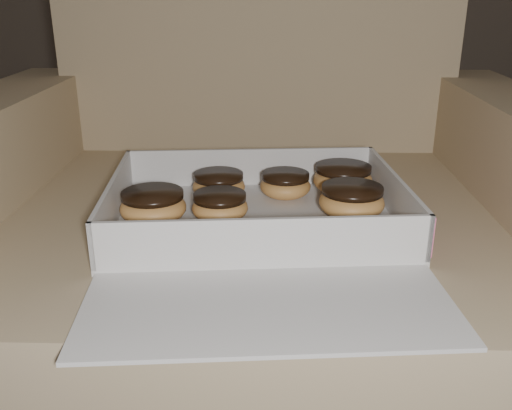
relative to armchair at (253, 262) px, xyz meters
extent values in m
cube|color=tan|center=(0.00, -0.05, -0.09)|extent=(0.79, 0.79, 0.46)
cube|color=tan|center=(0.00, 0.31, 0.42)|extent=(0.79, 0.15, 0.57)
cube|color=tan|center=(-0.43, -0.05, -0.02)|extent=(0.13, 0.79, 0.61)
cube|color=tan|center=(0.43, -0.05, -0.02)|extent=(0.13, 0.79, 0.61)
cube|color=silver|center=(0.01, -0.14, 0.14)|extent=(0.43, 0.34, 0.01)
cube|color=silver|center=(0.00, 0.01, 0.17)|extent=(0.41, 0.04, 0.06)
cube|color=silver|center=(0.02, -0.29, 0.17)|extent=(0.41, 0.04, 0.06)
cube|color=silver|center=(-0.19, -0.16, 0.17)|extent=(0.03, 0.31, 0.06)
cube|color=silver|center=(0.21, -0.13, 0.17)|extent=(0.03, 0.31, 0.06)
cube|color=#DB5883|center=(0.21, -0.13, 0.17)|extent=(0.03, 0.30, 0.05)
cube|color=silver|center=(0.03, -0.38, 0.14)|extent=(0.41, 0.21, 0.01)
ellipsoid|color=#DF9F4E|center=(0.05, -0.06, 0.16)|extent=(0.08, 0.08, 0.04)
cylinder|color=black|center=(0.05, -0.06, 0.18)|extent=(0.07, 0.07, 0.01)
ellipsoid|color=#DF9F4E|center=(0.15, -0.04, 0.17)|extent=(0.09, 0.09, 0.05)
cylinder|color=black|center=(0.15, -0.04, 0.19)|extent=(0.09, 0.09, 0.01)
ellipsoid|color=#DF9F4E|center=(0.15, -0.14, 0.17)|extent=(0.09, 0.09, 0.05)
cylinder|color=black|center=(0.15, -0.14, 0.19)|extent=(0.09, 0.09, 0.01)
ellipsoid|color=#DF9F4E|center=(-0.04, -0.15, 0.16)|extent=(0.08, 0.08, 0.04)
cylinder|color=black|center=(-0.04, -0.15, 0.18)|extent=(0.07, 0.07, 0.01)
ellipsoid|color=#DF9F4E|center=(-0.14, -0.16, 0.17)|extent=(0.09, 0.09, 0.04)
cylinder|color=black|center=(-0.14, -0.16, 0.19)|extent=(0.09, 0.09, 0.01)
ellipsoid|color=#DF9F4E|center=(-0.05, -0.07, 0.16)|extent=(0.08, 0.08, 0.04)
cylinder|color=black|center=(-0.05, -0.07, 0.18)|extent=(0.08, 0.08, 0.01)
ellipsoid|color=black|center=(0.02, -0.17, 0.15)|extent=(0.01, 0.01, 0.00)
ellipsoid|color=black|center=(0.12, -0.27, 0.15)|extent=(0.01, 0.01, 0.00)
ellipsoid|color=black|center=(0.04, -0.22, 0.15)|extent=(0.01, 0.01, 0.00)
ellipsoid|color=black|center=(0.08, -0.15, 0.15)|extent=(0.01, 0.01, 0.00)
camera|label=1|loc=(0.03, -0.91, 0.46)|focal=40.00mm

